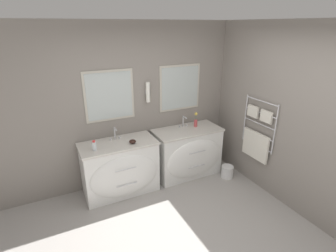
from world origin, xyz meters
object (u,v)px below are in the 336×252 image
at_px(flower_vase, 196,121).
at_px(waste_bin, 227,171).
at_px(vanity_left, 120,168).
at_px(vanity_right, 188,152).
at_px(amenity_bowl, 133,141).
at_px(toiletry_bottle, 94,146).

bearing_deg(flower_vase, waste_bin, -53.46).
distance_m(vanity_left, vanity_right, 1.22).
height_order(vanity_right, flower_vase, flower_vase).
distance_m(amenity_bowl, flower_vase, 1.24).
height_order(vanity_left, flower_vase, flower_vase).
distance_m(flower_vase, waste_bin, 1.05).
bearing_deg(flower_vase, toiletry_bottle, -175.12).
bearing_deg(vanity_left, vanity_right, 0.00).
relative_size(vanity_right, flower_vase, 4.49).
bearing_deg(vanity_left, amenity_bowl, -21.57).
relative_size(vanity_right, waste_bin, 5.44).
xyz_separation_m(vanity_right, amenity_bowl, (-1.03, -0.08, 0.45)).
distance_m(vanity_right, amenity_bowl, 1.12).
distance_m(toiletry_bottle, waste_bin, 2.34).
bearing_deg(waste_bin, vanity_left, 167.15).
height_order(toiletry_bottle, amenity_bowl, toiletry_bottle).
xyz_separation_m(flower_vase, waste_bin, (0.37, -0.51, -0.84)).
bearing_deg(amenity_bowl, flower_vase, 8.01).
distance_m(vanity_right, flower_vase, 0.57).
relative_size(amenity_bowl, waste_bin, 0.48).
bearing_deg(waste_bin, vanity_right, 144.56).
xyz_separation_m(vanity_left, waste_bin, (1.80, -0.41, -0.32)).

